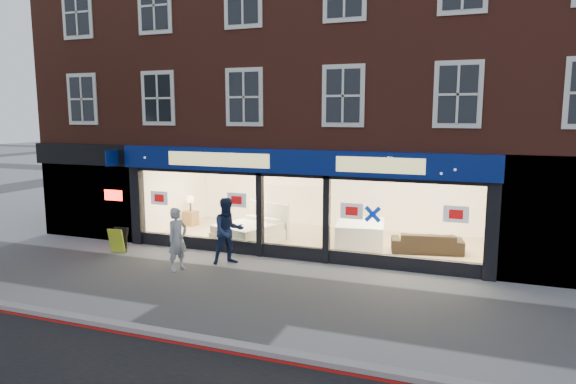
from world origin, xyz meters
The scene contains 12 objects.
ground centered at (0.00, 0.00, 0.00)m, with size 120.00×120.00×0.00m, color gray.
kerb_line centered at (0.00, -3.10, 0.01)m, with size 60.00×0.10×0.01m, color #8C0A07.
kerb_stone centered at (0.00, -2.90, 0.06)m, with size 60.00×0.25×0.12m, color gray.
showroom_floor centered at (0.00, 5.25, 0.05)m, with size 11.00×4.50×0.10m, color tan.
building centered at (-0.02, 6.93, 6.67)m, with size 19.00×8.26×10.30m.
display_bed centered at (-1.96, 4.33, 0.43)m, with size 2.31×2.54×1.19m.
bedside_table centered at (-5.10, 5.70, 0.38)m, with size 0.45×0.45×0.55m, color brown.
mattress_stack centered at (1.60, 5.10, 0.47)m, with size 1.77×2.10×0.74m.
sofa centered at (3.73, 4.87, 0.41)m, with size 2.13×0.83×0.62m, color black.
a_board centered at (-5.37, 1.84, 0.39)m, with size 0.51×0.33×0.79m, color #BACB23.
pedestrian_grey centered at (-2.62, 0.92, 0.88)m, with size 0.64×0.42×1.76m, color #A3A6AA.
pedestrian_blue centered at (-1.59, 1.97, 0.97)m, with size 0.94×0.73×1.93m, color #1A2749.
Camera 1 is at (5.11, -10.95, 4.31)m, focal length 32.00 mm.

